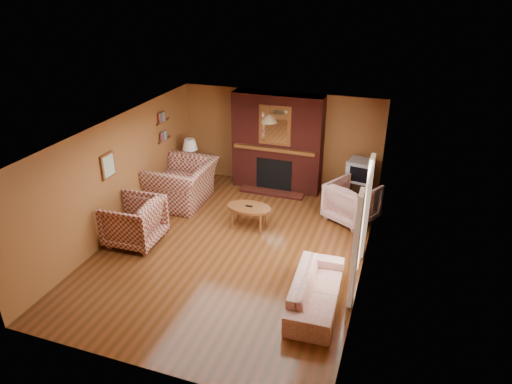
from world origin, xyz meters
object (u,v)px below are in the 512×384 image
at_px(coffee_table, 249,209).
at_px(crt_tv, 360,170).
at_px(side_table, 192,174).
at_px(floral_sofa, 316,290).
at_px(fireplace, 277,143).
at_px(plaid_armchair, 134,221).
at_px(tv_stand, 358,191).
at_px(floral_armchair, 352,202).
at_px(plaid_loveseat, 182,183).
at_px(table_lamp, 190,150).

xyz_separation_m(coffee_table, crt_tv, (2.04, 1.89, 0.40)).
xyz_separation_m(side_table, crt_tv, (4.15, 0.34, 0.53)).
relative_size(floral_sofa, coffee_table, 1.94).
relative_size(fireplace, floral_sofa, 1.30).
distance_m(fireplace, crt_tv, 2.09).
bearing_deg(plaid_armchair, tv_stand, 126.78).
bearing_deg(crt_tv, floral_armchair, -91.34).
height_order(fireplace, crt_tv, fireplace).
distance_m(plaid_armchair, tv_stand, 5.14).
height_order(floral_sofa, coffee_table, floral_sofa).
bearing_deg(tv_stand, coffee_table, -136.57).
xyz_separation_m(plaid_armchair, floral_sofa, (3.85, -0.71, -0.20)).
bearing_deg(floral_armchair, crt_tv, -62.64).
xyz_separation_m(floral_sofa, floral_armchair, (0.13, 3.04, 0.17)).
bearing_deg(side_table, plaid_armchair, -87.01).
distance_m(plaid_loveseat, floral_armchair, 3.90).
xyz_separation_m(floral_armchair, crt_tv, (0.02, 0.89, 0.39)).
bearing_deg(plaid_loveseat, crt_tv, 106.88).
height_order(fireplace, floral_sofa, fireplace).
distance_m(floral_armchair, table_lamp, 4.20).
xyz_separation_m(floral_sofa, side_table, (-4.00, 3.59, 0.03)).
distance_m(floral_sofa, table_lamp, 5.42).
relative_size(floral_armchair, tv_stand, 1.67).
bearing_deg(side_table, tv_stand, 4.82).
height_order(floral_armchair, side_table, floral_armchair).
bearing_deg(fireplace, coffee_table, -89.75).
xyz_separation_m(table_lamp, tv_stand, (4.15, 0.35, -0.66)).
height_order(floral_sofa, side_table, side_table).
relative_size(coffee_table, tv_stand, 1.65).
relative_size(fireplace, tv_stand, 4.15).
xyz_separation_m(fireplace, floral_sofa, (1.90, -4.12, -0.91)).
height_order(plaid_armchair, crt_tv, crt_tv).
xyz_separation_m(plaid_armchair, tv_stand, (4.00, 3.23, -0.18)).
bearing_deg(fireplace, tv_stand, -5.15).
distance_m(plaid_armchair, side_table, 2.88).
xyz_separation_m(floral_armchair, side_table, (-4.13, 0.55, -0.14)).
bearing_deg(floral_sofa, crt_tv, -4.97).
relative_size(plaid_armchair, floral_armchair, 1.07).
bearing_deg(floral_sofa, table_lamp, 45.31).
bearing_deg(side_table, floral_armchair, -7.55).
height_order(plaid_armchair, floral_armchair, plaid_armchair).
bearing_deg(floral_sofa, plaid_loveseat, 52.27).
relative_size(plaid_armchair, tv_stand, 1.78).
xyz_separation_m(coffee_table, table_lamp, (-2.11, 1.55, 0.53)).
relative_size(coffee_table, crt_tv, 1.55).
height_order(fireplace, side_table, fireplace).
relative_size(plaid_loveseat, floral_sofa, 0.82).
bearing_deg(crt_tv, floral_sofa, -92.18).
relative_size(table_lamp, crt_tv, 1.03).
bearing_deg(fireplace, floral_sofa, -65.27).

